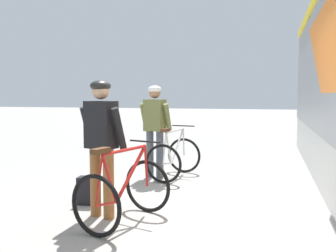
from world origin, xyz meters
name	(u,v)px	position (x,y,z in m)	size (l,w,h in m)	color
ground_plane	(192,213)	(0.00, 0.00, 0.00)	(80.00, 80.00, 0.00)	gray
cyclist_near_in_dark	(101,136)	(-1.09, -0.46, 1.05)	(0.66, 0.41, 1.76)	#935B2D
cyclist_far_in_olive	(155,123)	(-1.15, 1.92, 1.05)	(0.65, 0.39, 1.76)	#4C515B
bicycle_near_red	(124,191)	(-0.73, -0.61, 0.40)	(0.96, 1.22, 0.99)	black
bicycle_far_white	(174,157)	(-0.78, 1.99, 0.40)	(0.85, 1.16, 0.99)	black
backpack_on_platform	(88,191)	(-1.54, -0.01, 0.20)	(0.28, 0.18, 0.40)	black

